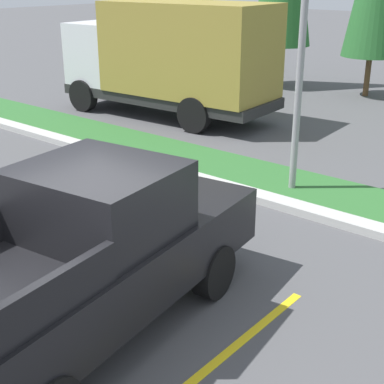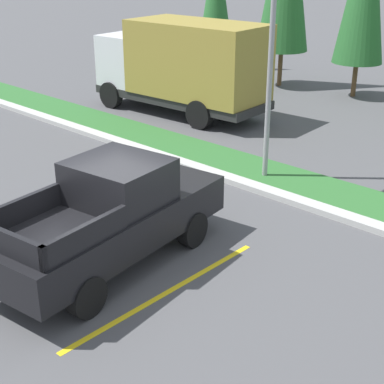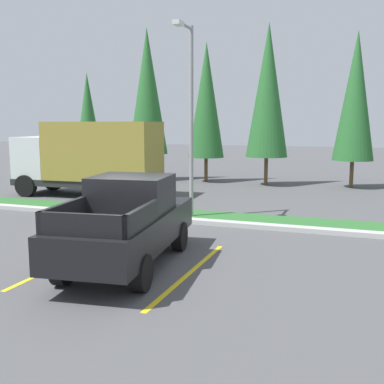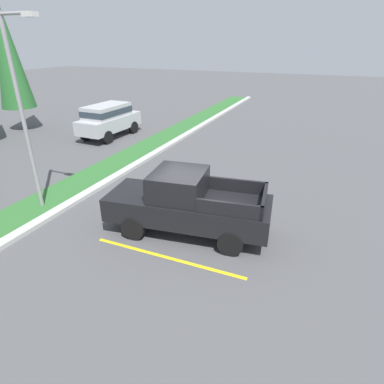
{
  "view_description": "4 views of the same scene",
  "coord_description": "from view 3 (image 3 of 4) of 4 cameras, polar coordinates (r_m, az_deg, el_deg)",
  "views": [
    {
      "loc": [
        4.54,
        -3.61,
        4.17
      ],
      "look_at": [
        -0.53,
        2.48,
        1.04
      ],
      "focal_mm": 52.07,
      "sensor_mm": 36.0,
      "label": 1
    },
    {
      "loc": [
        7.89,
        -6.24,
        5.89
      ],
      "look_at": [
        -0.18,
        2.42,
        0.8
      ],
      "focal_mm": 54.07,
      "sensor_mm": 36.0,
      "label": 2
    },
    {
      "loc": [
        4.9,
        -9.38,
        3.32
      ],
      "look_at": [
        0.56,
        2.51,
        1.45
      ],
      "focal_mm": 43.45,
      "sensor_mm": 36.0,
      "label": 3
    },
    {
      "loc": [
        -8.47,
        -3.66,
        5.74
      ],
      "look_at": [
        0.14,
        0.03,
        1.33
      ],
      "focal_mm": 30.08,
      "sensor_mm": 36.0,
      "label": 4
    }
  ],
  "objects": [
    {
      "name": "street_light",
      "position": [
        16.13,
        -0.28,
        10.23
      ],
      "size": [
        0.24,
        1.49,
        6.58
      ],
      "color": "gray",
      "rests_on": "ground"
    },
    {
      "name": "cypress_tree_rightmost",
      "position": [
        25.43,
        19.43,
        11.03
      ],
      "size": [
        2.07,
        2.07,
        7.97
      ],
      "color": "brown",
      "rests_on": "ground"
    },
    {
      "name": "cypress_tree_leftmost",
      "position": [
        30.37,
        -12.66,
        9.12
      ],
      "size": [
        1.68,
        1.68,
        6.46
      ],
      "color": "brown",
      "rests_on": "ground"
    },
    {
      "name": "parking_line_far",
      "position": [
        10.58,
        -0.24,
        -9.86
      ],
      "size": [
        0.12,
        4.8,
        0.01
      ],
      "primitive_type": "cube",
      "color": "yellow",
      "rests_on": "ground"
    },
    {
      "name": "pickup_truck_main",
      "position": [
        10.97,
        -7.82,
        -3.66
      ],
      "size": [
        2.55,
        5.42,
        2.1
      ],
      "color": "black",
      "rests_on": "ground"
    },
    {
      "name": "cypress_tree_left_inner",
      "position": [
        27.47,
        -5.49,
        12.17
      ],
      "size": [
        2.27,
        2.27,
        8.72
      ],
      "color": "brown",
      "rests_on": "ground"
    },
    {
      "name": "cargo_truck_distant",
      "position": [
        21.84,
        -12.35,
        4.35
      ],
      "size": [
        6.93,
        2.83,
        3.4
      ],
      "color": "black",
      "rests_on": "ground"
    },
    {
      "name": "parking_line_near",
      "position": [
        11.97,
        -14.45,
        -7.95
      ],
      "size": [
        0.12,
        4.8,
        0.01
      ],
      "primitive_type": "cube",
      "color": "yellow",
      "rests_on": "ground"
    },
    {
      "name": "ground_plane",
      "position": [
        11.09,
        -7.28,
        -9.09
      ],
      "size": [
        120.0,
        120.0,
        0.0
      ],
      "primitive_type": "plane",
      "color": "#4C4C4F"
    },
    {
      "name": "cypress_tree_center",
      "position": [
        26.59,
        1.77,
        11.17
      ],
      "size": [
        2.03,
        2.03,
        7.81
      ],
      "color": "brown",
      "rests_on": "ground"
    },
    {
      "name": "curb_strip",
      "position": [
        15.53,
        1.21,
        -3.65
      ],
      "size": [
        56.0,
        0.4,
        0.15
      ],
      "primitive_type": "cube",
      "color": "#B2B2AD",
      "rests_on": "ground"
    },
    {
      "name": "cypress_tree_right_inner",
      "position": [
        25.43,
        9.29,
        12.19
      ],
      "size": [
        2.23,
        2.23,
        8.56
      ],
      "color": "brown",
      "rests_on": "ground"
    },
    {
      "name": "grass_median",
      "position": [
        16.56,
        2.44,
        -3.06
      ],
      "size": [
        56.0,
        1.8,
        0.06
      ],
      "primitive_type": "cube",
      "color": "#2D662D",
      "rests_on": "ground"
    }
  ]
}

